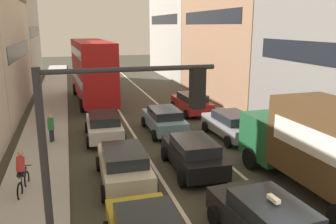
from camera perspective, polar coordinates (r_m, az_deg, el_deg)
sidewalk_left at (r=26.68m, az=-18.90°, el=-0.16°), size 2.60×64.00×0.14m
lane_stripe_left at (r=26.87m, az=-8.20°, el=0.42°), size 0.16×60.00×0.01m
lane_stripe_right at (r=27.51m, az=-1.18°, el=0.88°), size 0.16×60.00×0.01m
building_row_right at (r=33.04m, az=11.39°, el=13.25°), size 7.20×43.90×12.94m
traffic_light_pole at (r=7.21m, az=-9.75°, el=-5.83°), size 3.58×0.38×5.50m
removalist_box_truck at (r=14.02m, az=24.19°, el=-4.99°), size 2.89×7.77×3.58m
taxi_centre_lane_front at (r=10.77m, az=16.12°, el=-16.95°), size 2.29×4.41×1.66m
sedan_centre_lane_second at (r=15.35m, az=4.13°, el=-6.82°), size 2.16×4.35×1.49m
wagon_left_lane_second at (r=14.29m, az=-7.24°, el=-8.51°), size 2.13×4.33×1.49m
hatchback_centre_lane_third at (r=20.73m, az=-0.66°, el=-1.24°), size 2.07×4.31×1.49m
sedan_left_lane_third at (r=19.86m, az=-10.46°, el=-2.16°), size 2.14×4.34×1.49m
sedan_right_lane_behind_truck at (r=20.02m, az=10.36°, el=-2.02°), size 2.19×4.36×1.49m
wagon_right_lane_far at (r=25.35m, az=3.87°, el=1.55°), size 2.12×4.33×1.49m
bus_mid_queue_primary at (r=29.37m, az=-12.31°, el=6.99°), size 3.20×10.61×5.06m
cyclist_on_sidewalk at (r=14.35m, az=-22.83°, el=-9.23°), size 0.50×1.72×1.72m
pedestrian_near_kerb at (r=23.53m, az=-20.28°, el=0.10°), size 0.52×0.34×1.66m
pedestrian_far_sidewalk at (r=19.69m, az=-18.63°, el=-2.36°), size 0.34×0.50×1.66m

